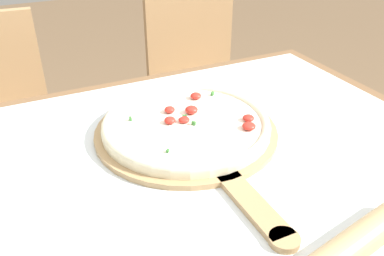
# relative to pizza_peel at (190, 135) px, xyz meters

# --- Properties ---
(dining_table) EXTENTS (1.20, 0.88, 0.78)m
(dining_table) POSITION_rel_pizza_peel_xyz_m (-0.03, -0.07, -0.14)
(dining_table) COLOR brown
(dining_table) RESTS_ON ground_plane
(towel_cloth) EXTENTS (1.12, 0.80, 0.00)m
(towel_cloth) POSITION_rel_pizza_peel_xyz_m (-0.03, -0.07, -0.01)
(towel_cloth) COLOR silver
(towel_cloth) RESTS_ON dining_table
(pizza_peel) EXTENTS (0.40, 0.59, 0.01)m
(pizza_peel) POSITION_rel_pizza_peel_xyz_m (0.00, 0.00, 0.00)
(pizza_peel) COLOR tan
(pizza_peel) RESTS_ON towel_cloth
(pizza) EXTENTS (0.37, 0.37, 0.04)m
(pizza) POSITION_rel_pizza_peel_xyz_m (0.00, 0.02, 0.02)
(pizza) COLOR beige
(pizza) RESTS_ON pizza_peel
(chair_right) EXTENTS (0.43, 0.43, 0.90)m
(chair_right) POSITION_rel_pizza_peel_xyz_m (0.38, 0.74, -0.26)
(chair_right) COLOR tan
(chair_right) RESTS_ON ground_plane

